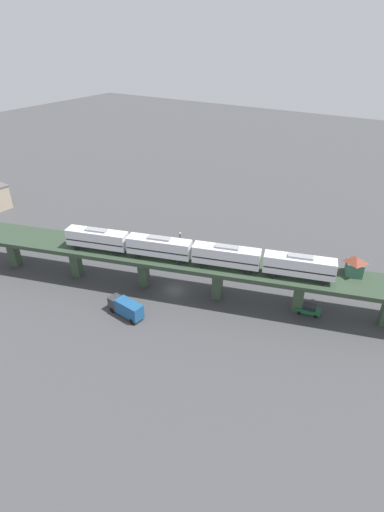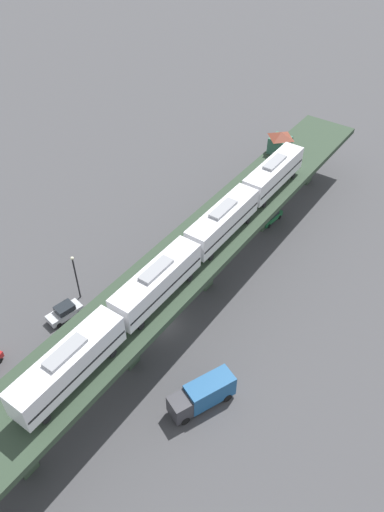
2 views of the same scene
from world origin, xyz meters
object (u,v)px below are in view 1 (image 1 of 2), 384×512
Objects in this scene: signal_hut at (355,266)px; street_lamp at (180,244)px; street_car_green at (308,309)px; subway_train at (192,251)px; street_car_red at (123,247)px; delivery_truck at (126,307)px; street_car_silver at (164,256)px.

street_lamp is (-1.06, 35.79, -5.48)m from signal_hut.
signal_hut is 0.86× the size of street_car_green.
subway_train is at bearing -137.44° from street_lamp.
delivery_truck is at bearing -137.91° from street_car_red.
street_car_silver is at bearing 16.32° from delivery_truck.
street_car_silver is 0.98× the size of street_car_green.
street_lamp is at bearing -58.46° from street_car_silver.
street_car_green is at bearing 130.49° from signal_hut.
street_car_red is at bearing 89.83° from street_car_green.
subway_train reaches higher than street_lamp.
street_car_red is 44.11m from street_car_green.
delivery_truck reaches higher than street_car_silver.
street_car_silver is 33.48m from street_car_green.
subway_train reaches higher than delivery_truck.
street_car_green is (-0.13, -44.11, 0.00)m from street_car_red.
delivery_truck is at bearing -163.68° from street_car_silver.
street_car_green is at bearing -92.89° from street_car_silver.
delivery_truck is (-22.72, 33.05, -7.82)m from signal_hut.
subway_train is 12.08× the size of signal_hut.
delivery_truck reaches higher than street_car_green.
street_car_red and street_car_green have the same top height.
signal_hut is at bearing -65.56° from subway_train.
delivery_truck is at bearing 124.50° from signal_hut.
signal_hut is at bearing -55.50° from delivery_truck.
street_car_green is at bearing -90.17° from street_car_red.
street_lamp reaches higher than street_car_silver.
delivery_truck is at bearing 146.95° from subway_train.
street_car_silver is 0.66× the size of street_lamp.
signal_hut is at bearing -84.82° from street_car_red.
delivery_truck is 1.07× the size of street_lamp.
delivery_truck is (-10.93, 7.11, -8.56)m from subway_train.
street_lamp reaches higher than street_car_green.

